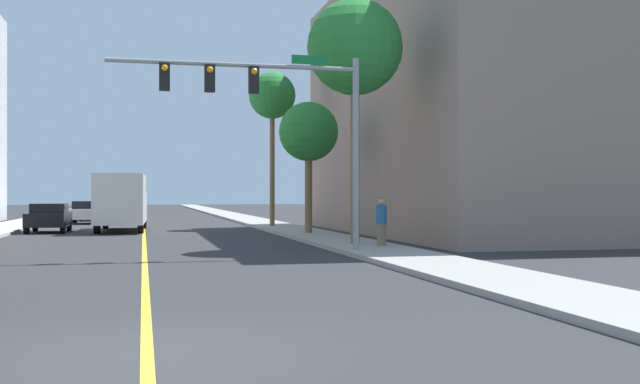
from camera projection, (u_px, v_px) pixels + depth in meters
name	position (u px, v px, depth m)	size (l,w,h in m)	color
ground	(144.00, 224.00, 50.09)	(192.00, 192.00, 0.00)	#2D2D30
sidewalk_left	(23.00, 224.00, 48.36)	(2.69, 168.00, 0.15)	beige
sidewalk_right	(257.00, 222.00, 51.81)	(2.69, 168.00, 0.15)	#9E9B93
lane_marking_center	(144.00, 224.00, 50.09)	(0.16, 144.00, 0.01)	yellow
building_right_near	(499.00, 104.00, 38.09)	(14.41, 22.88, 12.97)	gray
traffic_signal_mast	(277.00, 105.00, 23.67)	(7.88, 0.36, 6.20)	gray
palm_near	(355.00, 49.00, 27.53)	(3.51, 3.51, 8.92)	brown
palm_mid	(308.00, 133.00, 35.35)	(2.79, 2.79, 6.13)	brown
palm_far	(272.00, 97.00, 43.09)	(2.67, 2.67, 8.79)	brown
car_white	(123.00, 213.00, 50.43)	(1.96, 4.09, 1.40)	white
car_silver	(86.00, 212.00, 50.03)	(1.95, 3.93, 1.50)	#BCBCC1
car_black	(49.00, 217.00, 38.51)	(1.98, 3.88, 1.48)	black
car_green	(93.00, 211.00, 55.96)	(1.91, 3.87, 1.34)	#196638
delivery_truck	(122.00, 201.00, 39.66)	(2.63, 8.17, 2.97)	silver
pedestrian	(381.00, 222.00, 26.42)	(0.38, 0.38, 1.64)	#726651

